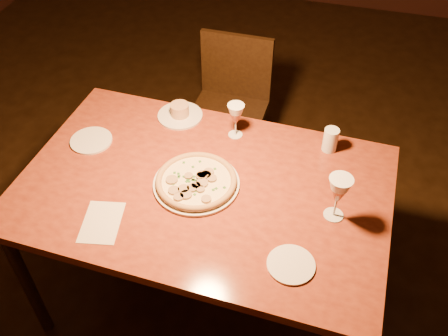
# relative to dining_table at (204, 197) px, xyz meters

# --- Properties ---
(floor) EXTENTS (7.00, 7.00, 0.00)m
(floor) POSITION_rel_dining_table_xyz_m (0.06, 0.07, -0.75)
(floor) COLOR black
(floor) RESTS_ON ground
(dining_table) EXTENTS (1.57, 1.03, 0.82)m
(dining_table) POSITION_rel_dining_table_xyz_m (0.00, 0.00, 0.00)
(dining_table) COLOR #933B1F
(dining_table) RESTS_ON floor
(chair_far) EXTENTS (0.44, 0.44, 0.90)m
(chair_far) POSITION_rel_dining_table_xyz_m (-0.15, 0.99, -0.24)
(chair_far) COLOR black
(chair_far) RESTS_ON floor
(pizza_plate) EXTENTS (0.36, 0.36, 0.04)m
(pizza_plate) POSITION_rel_dining_table_xyz_m (-0.03, -0.01, 0.09)
(pizza_plate) COLOR silver
(pizza_plate) RESTS_ON dining_table
(ramekin_saucer) EXTENTS (0.22, 0.22, 0.07)m
(ramekin_saucer) POSITION_rel_dining_table_xyz_m (-0.25, 0.41, 0.10)
(ramekin_saucer) COLOR silver
(ramekin_saucer) RESTS_ON dining_table
(wine_glass_far) EXTENTS (0.08, 0.08, 0.17)m
(wine_glass_far) POSITION_rel_dining_table_xyz_m (0.05, 0.35, 0.16)
(wine_glass_far) COLOR #A75E45
(wine_glass_far) RESTS_ON dining_table
(wine_glass_right) EXTENTS (0.09, 0.09, 0.20)m
(wine_glass_right) POSITION_rel_dining_table_xyz_m (0.54, -0.02, 0.17)
(wine_glass_right) COLOR #A75E45
(wine_glass_right) RESTS_ON dining_table
(water_tumbler) EXTENTS (0.07, 0.07, 0.11)m
(water_tumbler) POSITION_rel_dining_table_xyz_m (0.48, 0.37, 0.13)
(water_tumbler) COLOR silver
(water_tumbler) RESTS_ON dining_table
(side_plate_left) EXTENTS (0.19, 0.19, 0.01)m
(side_plate_left) POSITION_rel_dining_table_xyz_m (-0.58, 0.12, 0.08)
(side_plate_left) COLOR silver
(side_plate_left) RESTS_ON dining_table
(side_plate_near) EXTENTS (0.18, 0.18, 0.01)m
(side_plate_near) POSITION_rel_dining_table_xyz_m (0.43, -0.30, 0.08)
(side_plate_near) COLOR silver
(side_plate_near) RESTS_ON dining_table
(menu_card) EXTENTS (0.19, 0.24, 0.00)m
(menu_card) POSITION_rel_dining_table_xyz_m (-0.32, -0.30, 0.07)
(menu_card) COLOR beige
(menu_card) RESTS_ON dining_table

